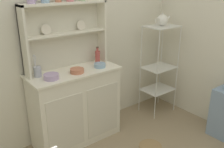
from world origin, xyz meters
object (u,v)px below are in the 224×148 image
at_px(hutch_shelf_unit, 64,31).
at_px(jam_bottle, 98,56).
at_px(utensil_jar, 37,71).
at_px(bakers_rack, 159,61).
at_px(bowl_mixing_large, 51,77).
at_px(porcelain_teapot, 162,20).
at_px(hutch_cabinet, 76,105).

relative_size(hutch_shelf_unit, jam_bottle, 4.94).
distance_m(jam_bottle, utensil_jar, 0.77).
bearing_deg(bakers_rack, bowl_mixing_large, 178.86).
bearing_deg(bakers_rack, hutch_shelf_unit, 168.34).
height_order(bakers_rack, porcelain_teapot, porcelain_teapot).
xyz_separation_m(hutch_cabinet, bakers_rack, (1.31, -0.11, 0.32)).
height_order(hutch_cabinet, utensil_jar, utensil_jar).
xyz_separation_m(jam_bottle, porcelain_teapot, (0.92, -0.19, 0.38)).
distance_m(hutch_cabinet, hutch_shelf_unit, 0.88).
height_order(hutch_cabinet, bakers_rack, bakers_rack).
bearing_deg(bowl_mixing_large, bakers_rack, -1.14).
xyz_separation_m(bowl_mixing_large, jam_bottle, (0.69, 0.16, 0.05)).
bearing_deg(jam_bottle, hutch_shelf_unit, 168.57).
distance_m(hutch_cabinet, porcelain_teapot, 1.58).
bearing_deg(porcelain_teapot, utensil_jar, 173.80).
distance_m(hutch_shelf_unit, utensil_jar, 0.54).
bearing_deg(utensil_jar, bakers_rack, -6.20).
bearing_deg(hutch_shelf_unit, bakers_rack, -11.66).
height_order(hutch_cabinet, jam_bottle, jam_bottle).
distance_m(jam_bottle, porcelain_teapot, 1.01).
height_order(hutch_cabinet, bowl_mixing_large, bowl_mixing_large).
height_order(jam_bottle, porcelain_teapot, porcelain_teapot).
bearing_deg(hutch_shelf_unit, bowl_mixing_large, -142.06).
distance_m(bakers_rack, jam_bottle, 0.96).
height_order(hutch_shelf_unit, bowl_mixing_large, hutch_shelf_unit).
bearing_deg(bakers_rack, hutch_cabinet, 175.39).
relative_size(bakers_rack, porcelain_teapot, 5.30).
relative_size(bakers_rack, jam_bottle, 6.45).
bearing_deg(hutch_cabinet, bowl_mixing_large, -166.48).
xyz_separation_m(hutch_shelf_unit, jam_bottle, (0.39, -0.08, -0.35)).
xyz_separation_m(hutch_cabinet, jam_bottle, (0.39, 0.09, 0.52)).
bearing_deg(utensil_jar, hutch_shelf_unit, 12.51).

